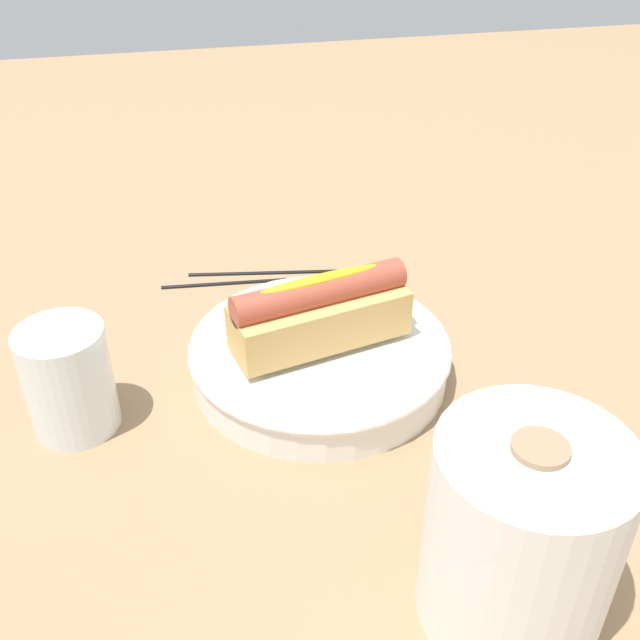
{
  "coord_description": "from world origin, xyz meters",
  "views": [
    {
      "loc": [
        0.1,
        0.5,
        0.4
      ],
      "look_at": [
        -0.02,
        0.01,
        0.06
      ],
      "focal_mm": 40.85,
      "sensor_mm": 36.0,
      "label": 1
    }
  ],
  "objects_px": {
    "serving_bowl": "(320,356)",
    "chopstick_far": "(290,271)",
    "paper_towel_roll": "(521,534)",
    "chopstick_near": "(265,280)",
    "hotdog_front": "(320,312)",
    "water_glass": "(70,385)"
  },
  "relations": [
    {
      "from": "hotdog_front",
      "to": "paper_towel_roll",
      "type": "distance_m",
      "value": 0.26
    },
    {
      "from": "hotdog_front",
      "to": "chopstick_near",
      "type": "distance_m",
      "value": 0.18
    },
    {
      "from": "water_glass",
      "to": "serving_bowl",
      "type": "bearing_deg",
      "value": -175.06
    },
    {
      "from": "serving_bowl",
      "to": "hotdog_front",
      "type": "distance_m",
      "value": 0.05
    },
    {
      "from": "paper_towel_roll",
      "to": "serving_bowl",
      "type": "bearing_deg",
      "value": -77.06
    },
    {
      "from": "serving_bowl",
      "to": "paper_towel_roll",
      "type": "bearing_deg",
      "value": 102.94
    },
    {
      "from": "chopstick_far",
      "to": "water_glass",
      "type": "bearing_deg",
      "value": 53.17
    },
    {
      "from": "paper_towel_roll",
      "to": "water_glass",
      "type": "bearing_deg",
      "value": -41.67
    },
    {
      "from": "serving_bowl",
      "to": "chopstick_near",
      "type": "xyz_separation_m",
      "value": [
        0.02,
        -0.17,
        -0.02
      ]
    },
    {
      "from": "paper_towel_roll",
      "to": "chopstick_far",
      "type": "xyz_separation_m",
      "value": [
        0.05,
        -0.43,
        -0.06
      ]
    },
    {
      "from": "serving_bowl",
      "to": "chopstick_far",
      "type": "height_order",
      "value": "serving_bowl"
    },
    {
      "from": "serving_bowl",
      "to": "paper_towel_roll",
      "type": "relative_size",
      "value": 1.68
    },
    {
      "from": "paper_towel_roll",
      "to": "chopstick_near",
      "type": "xyz_separation_m",
      "value": [
        0.08,
        -0.42,
        -0.06
      ]
    },
    {
      "from": "hotdog_front",
      "to": "paper_towel_roll",
      "type": "relative_size",
      "value": 1.17
    },
    {
      "from": "chopstick_far",
      "to": "hotdog_front",
      "type": "bearing_deg",
      "value": 97.23
    },
    {
      "from": "chopstick_near",
      "to": "chopstick_far",
      "type": "relative_size",
      "value": 1.0
    },
    {
      "from": "chopstick_far",
      "to": "serving_bowl",
      "type": "bearing_deg",
      "value": 97.23
    },
    {
      "from": "hotdog_front",
      "to": "paper_towel_roll",
      "type": "xyz_separation_m",
      "value": [
        -0.06,
        0.25,
        -0.0
      ]
    },
    {
      "from": "paper_towel_roll",
      "to": "chopstick_near",
      "type": "bearing_deg",
      "value": -79.52
    },
    {
      "from": "serving_bowl",
      "to": "paper_towel_roll",
      "type": "height_order",
      "value": "paper_towel_roll"
    },
    {
      "from": "serving_bowl",
      "to": "chopstick_far",
      "type": "distance_m",
      "value": 0.18
    },
    {
      "from": "water_glass",
      "to": "chopstick_far",
      "type": "relative_size",
      "value": 0.41
    }
  ]
}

